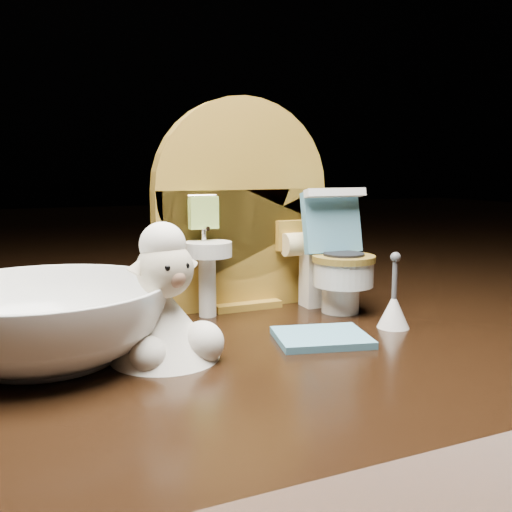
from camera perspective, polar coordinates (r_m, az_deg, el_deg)
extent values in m
cube|color=black|center=(0.38, 2.45, -14.37)|extent=(2.50, 2.50, 0.10)
cube|color=olive|center=(0.42, -1.46, 0.76)|extent=(0.13, 0.02, 0.09)
cylinder|color=olive|center=(0.41, -1.48, 6.69)|extent=(0.13, 0.02, 0.13)
cube|color=olive|center=(0.42, -1.44, -4.66)|extent=(0.05, 0.04, 0.01)
cylinder|color=white|center=(0.39, -4.89, -2.89)|extent=(0.01, 0.01, 0.04)
cylinder|color=white|center=(0.38, -4.79, 0.68)|extent=(0.03, 0.03, 0.01)
cylinder|color=silver|center=(0.39, -5.25, 2.29)|extent=(0.00, 0.00, 0.01)
cube|color=#A5CC59|center=(0.39, -5.28, 4.33)|extent=(0.02, 0.01, 0.02)
cube|color=olive|center=(0.42, 3.58, 2.08)|extent=(0.02, 0.01, 0.02)
cylinder|color=#F3D794|center=(0.42, 3.96, 1.17)|extent=(0.02, 0.02, 0.02)
cylinder|color=white|center=(0.41, 8.44, -4.21)|extent=(0.03, 0.03, 0.02)
cylinder|color=white|center=(0.40, 8.73, -1.71)|extent=(0.04, 0.04, 0.02)
cylinder|color=olive|center=(0.40, 8.77, -0.25)|extent=(0.04, 0.04, 0.00)
cube|color=white|center=(0.43, 6.92, -1.41)|extent=(0.04, 0.02, 0.05)
cube|color=#5596B2|center=(0.41, 7.56, 3.35)|extent=(0.04, 0.02, 0.04)
cube|color=white|center=(0.41, 7.93, 6.28)|extent=(0.05, 0.01, 0.01)
cylinder|color=#B1BB47|center=(0.43, 8.17, 3.04)|extent=(0.01, 0.01, 0.01)
cube|color=#5596B2|center=(0.34, 6.56, -8.09)|extent=(0.06, 0.06, 0.00)
cone|color=white|center=(0.38, 13.59, -5.31)|extent=(0.02, 0.02, 0.02)
cylinder|color=#59595B|center=(0.37, 13.70, -2.23)|extent=(0.00, 0.00, 0.03)
sphere|color=#59595B|center=(0.37, 13.78, -0.12)|extent=(0.01, 0.01, 0.01)
cone|color=white|center=(0.31, -9.13, -6.61)|extent=(0.06, 0.06, 0.04)
sphere|color=white|center=(0.31, -5.40, -8.63)|extent=(0.02, 0.02, 0.02)
sphere|color=white|center=(0.30, -10.66, -9.74)|extent=(0.02, 0.02, 0.02)
sphere|color=beige|center=(0.30, -9.09, -1.33)|extent=(0.03, 0.03, 0.03)
sphere|color=#A97B5D|center=(0.29, -8.06, -2.18)|extent=(0.01, 0.01, 0.01)
sphere|color=white|center=(0.30, -9.33, 1.10)|extent=(0.02, 0.02, 0.02)
cone|color=beige|center=(0.30, -11.60, -0.81)|extent=(0.02, 0.01, 0.01)
cone|color=beige|center=(0.31, -7.07, -0.30)|extent=(0.02, 0.01, 0.01)
sphere|color=black|center=(0.29, -8.87, -1.21)|extent=(0.00, 0.00, 0.00)
sphere|color=black|center=(0.29, -7.04, -0.99)|extent=(0.00, 0.00, 0.00)
imported|color=white|center=(0.32, -20.27, -6.23)|extent=(0.16, 0.16, 0.04)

